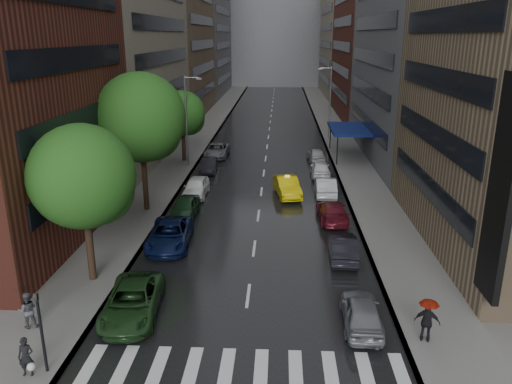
# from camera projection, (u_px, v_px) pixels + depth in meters

# --- Properties ---
(ground) EXTENTS (220.00, 220.00, 0.00)m
(ground) POSITION_uv_depth(u_px,v_px,m) (242.00, 341.00, 22.04)
(ground) COLOR gray
(ground) RESTS_ON ground
(road) EXTENTS (14.00, 140.00, 0.01)m
(road) POSITION_uv_depth(u_px,v_px,m) (269.00, 131.00, 69.65)
(road) COLOR black
(road) RESTS_ON ground
(sidewalk_left) EXTENTS (4.00, 140.00, 0.15)m
(sidewalk_left) POSITION_uv_depth(u_px,v_px,m) (205.00, 130.00, 70.05)
(sidewalk_left) COLOR gray
(sidewalk_left) RESTS_ON ground
(sidewalk_right) EXTENTS (4.00, 140.00, 0.15)m
(sidewalk_right) POSITION_uv_depth(u_px,v_px,m) (334.00, 131.00, 69.21)
(sidewalk_right) COLOR gray
(sidewalk_right) RESTS_ON ground
(crosswalk) EXTENTS (13.15, 2.80, 0.01)m
(crosswalk) POSITION_uv_depth(u_px,v_px,m) (244.00, 370.00, 20.12)
(crosswalk) COLOR silver
(crosswalk) RESTS_ON ground
(buildings_left) EXTENTS (8.00, 108.00, 38.00)m
(buildings_left) POSITION_uv_depth(u_px,v_px,m) (170.00, 13.00, 73.89)
(buildings_left) COLOR maroon
(buildings_left) RESTS_ON ground
(buildings_right) EXTENTS (8.05, 109.10, 36.00)m
(buildings_right) POSITION_uv_depth(u_px,v_px,m) (377.00, 19.00, 70.80)
(buildings_right) COLOR #937A5B
(buildings_right) RESTS_ON ground
(building_far) EXTENTS (40.00, 14.00, 32.00)m
(building_far) POSITION_uv_depth(u_px,v_px,m) (276.00, 22.00, 129.57)
(building_far) COLOR slate
(building_far) RESTS_ON ground
(tree_near) EXTENTS (5.46, 5.46, 8.71)m
(tree_near) POSITION_uv_depth(u_px,v_px,m) (82.00, 177.00, 25.60)
(tree_near) COLOR #382619
(tree_near) RESTS_ON ground
(tree_mid) EXTENTS (6.57, 6.57, 10.47)m
(tree_mid) POSITION_uv_depth(u_px,v_px,m) (141.00, 118.00, 36.15)
(tree_mid) COLOR #382619
(tree_mid) RESTS_ON ground
(tree_far) EXTENTS (4.71, 4.71, 7.51)m
(tree_far) POSITION_uv_depth(u_px,v_px,m) (182.00, 114.00, 51.49)
(tree_far) COLOR #382619
(tree_far) RESTS_ON ground
(taxi) EXTENTS (2.54, 5.12, 1.61)m
(taxi) POSITION_uv_depth(u_px,v_px,m) (287.00, 186.00, 41.64)
(taxi) COLOR yellow
(taxi) RESTS_ON ground
(parked_cars_left) EXTENTS (2.94, 38.19, 1.57)m
(parked_cars_left) POSITION_uv_depth(u_px,v_px,m) (188.00, 201.00, 38.13)
(parked_cars_left) COLOR #1E3F1C
(parked_cars_left) RESTS_ON ground
(parked_cars_right) EXTENTS (2.16, 36.04, 1.56)m
(parked_cars_right) POSITION_uv_depth(u_px,v_px,m) (329.00, 201.00, 38.34)
(parked_cars_right) COLOR slate
(parked_cars_right) RESTS_ON ground
(ped_bag_walker) EXTENTS (0.68, 0.49, 1.64)m
(ped_bag_walker) POSITION_uv_depth(u_px,v_px,m) (26.00, 358.00, 19.37)
(ped_bag_walker) COLOR black
(ped_bag_walker) RESTS_ON sidewalk_left
(ped_black_umbrella) EXTENTS (1.02, 0.98, 2.09)m
(ped_black_umbrella) POSITION_uv_depth(u_px,v_px,m) (27.00, 303.00, 22.46)
(ped_black_umbrella) COLOR #4F5054
(ped_black_umbrella) RESTS_ON sidewalk_left
(ped_red_umbrella) EXTENTS (1.17, 0.82, 2.01)m
(ped_red_umbrella) POSITION_uv_depth(u_px,v_px,m) (428.00, 317.00, 21.46)
(ped_red_umbrella) COLOR black
(ped_red_umbrella) RESTS_ON sidewalk_right
(traffic_light) EXTENTS (0.18, 0.15, 3.45)m
(traffic_light) POSITION_uv_depth(u_px,v_px,m) (41.00, 325.00, 19.23)
(traffic_light) COLOR black
(traffic_light) RESTS_ON sidewalk_left
(street_lamp_left) EXTENTS (1.74, 0.22, 9.00)m
(street_lamp_left) POSITION_uv_depth(u_px,v_px,m) (187.00, 119.00, 49.49)
(street_lamp_left) COLOR gray
(street_lamp_left) RESTS_ON sidewalk_left
(street_lamp_right) EXTENTS (1.74, 0.22, 9.00)m
(street_lamp_right) POSITION_uv_depth(u_px,v_px,m) (329.00, 101.00, 63.06)
(street_lamp_right) COLOR gray
(street_lamp_right) RESTS_ON sidewalk_right
(awning) EXTENTS (4.00, 8.00, 3.12)m
(awning) POSITION_uv_depth(u_px,v_px,m) (349.00, 129.00, 54.01)
(awning) COLOR navy
(awning) RESTS_ON sidewalk_right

